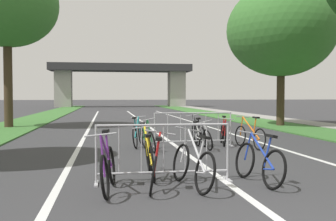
{
  "coord_description": "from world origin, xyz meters",
  "views": [
    {
      "loc": [
        -2.11,
        -2.71,
        1.55
      ],
      "look_at": [
        0.53,
        13.5,
        0.91
      ],
      "focal_mm": 40.61,
      "sensor_mm": 36.0,
      "label": 1
    }
  ],
  "objects_px": {
    "bicycle_orange_7": "(250,136)",
    "bicycle_black_8": "(199,134)",
    "bicycle_red_0": "(155,166)",
    "tree_left_pine_far": "(7,4)",
    "bicycle_yellow_4": "(149,158)",
    "bicycle_blue_5": "(259,163)",
    "bicycle_green_3": "(147,139)",
    "bicycle_silver_2": "(192,165)",
    "bicycle_purple_9": "(108,168)",
    "tree_right_oak_mid": "(281,30)",
    "crowd_barrier_nearest": "(164,153)",
    "bicycle_red_10": "(223,133)",
    "bicycle_teal_6": "(138,134)",
    "bicycle_white_1": "(201,137)",
    "crowd_barrier_second": "(193,130)"
  },
  "relations": [
    {
      "from": "bicycle_green_3",
      "to": "bicycle_orange_7",
      "type": "xyz_separation_m",
      "value": [
        3.07,
        0.09,
        0.02
      ]
    },
    {
      "from": "crowd_barrier_nearest",
      "to": "bicycle_green_3",
      "type": "height_order",
      "value": "crowd_barrier_nearest"
    },
    {
      "from": "tree_right_oak_mid",
      "to": "crowd_barrier_nearest",
      "type": "bearing_deg",
      "value": -124.09
    },
    {
      "from": "bicycle_yellow_4",
      "to": "bicycle_blue_5",
      "type": "relative_size",
      "value": 1.01
    },
    {
      "from": "bicycle_red_10",
      "to": "crowd_barrier_nearest",
      "type": "bearing_deg",
      "value": 73.79
    },
    {
      "from": "bicycle_green_3",
      "to": "bicycle_orange_7",
      "type": "height_order",
      "value": "bicycle_green_3"
    },
    {
      "from": "tree_right_oak_mid",
      "to": "bicycle_white_1",
      "type": "relative_size",
      "value": 4.44
    },
    {
      "from": "tree_right_oak_mid",
      "to": "bicycle_silver_2",
      "type": "height_order",
      "value": "tree_right_oak_mid"
    },
    {
      "from": "bicycle_green_3",
      "to": "bicycle_orange_7",
      "type": "bearing_deg",
      "value": 173.74
    },
    {
      "from": "bicycle_orange_7",
      "to": "bicycle_purple_9",
      "type": "height_order",
      "value": "bicycle_purple_9"
    },
    {
      "from": "crowd_barrier_nearest",
      "to": "crowd_barrier_second",
      "type": "relative_size",
      "value": 1.0
    },
    {
      "from": "crowd_barrier_nearest",
      "to": "bicycle_teal_6",
      "type": "relative_size",
      "value": 1.47
    },
    {
      "from": "crowd_barrier_second",
      "to": "bicycle_purple_9",
      "type": "height_order",
      "value": "crowd_barrier_second"
    },
    {
      "from": "bicycle_silver_2",
      "to": "bicycle_teal_6",
      "type": "xyz_separation_m",
      "value": [
        -0.49,
        5.38,
        -0.01
      ]
    },
    {
      "from": "tree_left_pine_far",
      "to": "bicycle_orange_7",
      "type": "height_order",
      "value": "tree_left_pine_far"
    },
    {
      "from": "crowd_barrier_nearest",
      "to": "bicycle_red_10",
      "type": "bearing_deg",
      "value": 61.46
    },
    {
      "from": "bicycle_red_0",
      "to": "bicycle_silver_2",
      "type": "bearing_deg",
      "value": 4.25
    },
    {
      "from": "tree_right_oak_mid",
      "to": "bicycle_blue_5",
      "type": "xyz_separation_m",
      "value": [
        -6.1,
        -11.81,
        -4.49
      ]
    },
    {
      "from": "bicycle_white_1",
      "to": "bicycle_black_8",
      "type": "xyz_separation_m",
      "value": [
        0.11,
        0.79,
        0.02
      ]
    },
    {
      "from": "bicycle_silver_2",
      "to": "bicycle_orange_7",
      "type": "bearing_deg",
      "value": 48.33
    },
    {
      "from": "tree_left_pine_far",
      "to": "bicycle_red_10",
      "type": "height_order",
      "value": "tree_left_pine_far"
    },
    {
      "from": "bicycle_silver_2",
      "to": "bicycle_blue_5",
      "type": "bearing_deg",
      "value": -4.82
    },
    {
      "from": "tree_right_oak_mid",
      "to": "bicycle_white_1",
      "type": "distance_m",
      "value": 10.5
    },
    {
      "from": "tree_left_pine_far",
      "to": "bicycle_silver_2",
      "type": "bearing_deg",
      "value": -65.03
    },
    {
      "from": "bicycle_red_10",
      "to": "bicycle_blue_5",
      "type": "bearing_deg",
      "value": 91.46
    },
    {
      "from": "bicycle_orange_7",
      "to": "bicycle_black_8",
      "type": "height_order",
      "value": "bicycle_black_8"
    },
    {
      "from": "tree_left_pine_far",
      "to": "bicycle_red_0",
      "type": "distance_m",
      "value": 15.17
    },
    {
      "from": "bicycle_orange_7",
      "to": "bicycle_black_8",
      "type": "relative_size",
      "value": 1.05
    },
    {
      "from": "bicycle_green_3",
      "to": "bicycle_yellow_4",
      "type": "bearing_deg",
      "value": 76.74
    },
    {
      "from": "bicycle_black_8",
      "to": "bicycle_red_10",
      "type": "relative_size",
      "value": 1.0
    },
    {
      "from": "bicycle_green_3",
      "to": "bicycle_yellow_4",
      "type": "xyz_separation_m",
      "value": [
        -0.33,
        -3.46,
        0.03
      ]
    },
    {
      "from": "bicycle_blue_5",
      "to": "bicycle_teal_6",
      "type": "xyz_separation_m",
      "value": [
        -1.71,
        5.27,
        0.0
      ]
    },
    {
      "from": "crowd_barrier_second",
      "to": "bicycle_silver_2",
      "type": "relative_size",
      "value": 1.42
    },
    {
      "from": "bicycle_red_0",
      "to": "bicycle_teal_6",
      "type": "distance_m",
      "value": 5.32
    },
    {
      "from": "bicycle_white_1",
      "to": "tree_left_pine_far",
      "type": "bearing_deg",
      "value": -55.17
    },
    {
      "from": "bicycle_purple_9",
      "to": "tree_right_oak_mid",
      "type": "bearing_deg",
      "value": -119.48
    },
    {
      "from": "bicycle_green_3",
      "to": "bicycle_teal_6",
      "type": "relative_size",
      "value": 0.98
    },
    {
      "from": "tree_left_pine_far",
      "to": "bicycle_yellow_4",
      "type": "bearing_deg",
      "value": -65.78
    },
    {
      "from": "bicycle_red_0",
      "to": "bicycle_blue_5",
      "type": "xyz_separation_m",
      "value": [
        1.86,
        0.05,
        0.0
      ]
    },
    {
      "from": "tree_left_pine_far",
      "to": "bicycle_green_3",
      "type": "xyz_separation_m",
      "value": [
        5.79,
        -8.68,
        -5.57
      ]
    },
    {
      "from": "bicycle_teal_6",
      "to": "bicycle_red_10",
      "type": "distance_m",
      "value": 2.72
    },
    {
      "from": "bicycle_silver_2",
      "to": "bicycle_yellow_4",
      "type": "bearing_deg",
      "value": 113.95
    },
    {
      "from": "bicycle_white_1",
      "to": "bicycle_teal_6",
      "type": "distance_m",
      "value": 1.98
    },
    {
      "from": "bicycle_green_3",
      "to": "bicycle_blue_5",
      "type": "xyz_separation_m",
      "value": [
        1.52,
        -4.28,
        0.02
      ]
    },
    {
      "from": "bicycle_silver_2",
      "to": "bicycle_yellow_4",
      "type": "relative_size",
      "value": 1.04
    },
    {
      "from": "bicycle_green_3",
      "to": "bicycle_orange_7",
      "type": "relative_size",
      "value": 0.97
    },
    {
      "from": "bicycle_red_0",
      "to": "bicycle_silver_2",
      "type": "distance_m",
      "value": 0.64
    },
    {
      "from": "bicycle_teal_6",
      "to": "bicycle_black_8",
      "type": "bearing_deg",
      "value": 13.73
    },
    {
      "from": "bicycle_black_8",
      "to": "bicycle_red_0",
      "type": "bearing_deg",
      "value": -112.16
    },
    {
      "from": "bicycle_black_8",
      "to": "crowd_barrier_nearest",
      "type": "bearing_deg",
      "value": -111.67
    }
  ]
}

